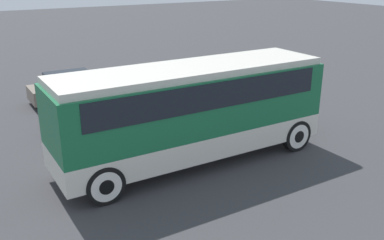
# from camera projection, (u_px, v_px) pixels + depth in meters

# --- Properties ---
(ground_plane) EXTENTS (120.00, 120.00, 0.00)m
(ground_plane) POSITION_uv_depth(u_px,v_px,m) (192.00, 161.00, 14.60)
(ground_plane) COLOR #38383A
(tour_bus) EXTENTS (9.19, 2.60, 3.30)m
(tour_bus) POSITION_uv_depth(u_px,v_px,m) (195.00, 105.00, 13.97)
(tour_bus) COLOR silver
(tour_bus) RESTS_ON ground_plane
(parked_car_near) EXTENTS (4.14, 1.97, 1.42)m
(parked_car_near) POSITION_uv_depth(u_px,v_px,m) (108.00, 109.00, 17.67)
(parked_car_near) COLOR black
(parked_car_near) RESTS_ON ground_plane
(parked_car_mid) EXTENTS (4.03, 1.82, 1.45)m
(parked_car_mid) POSITION_uv_depth(u_px,v_px,m) (72.00, 87.00, 20.84)
(parked_car_mid) COLOR #7A6B5B
(parked_car_mid) RESTS_ON ground_plane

